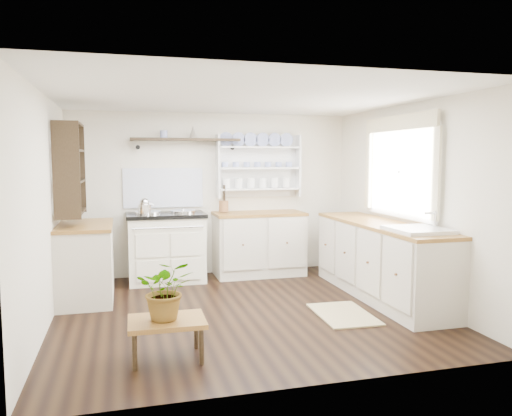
% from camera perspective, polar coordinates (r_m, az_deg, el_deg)
% --- Properties ---
extents(floor, '(4.00, 3.80, 0.01)m').
position_cam_1_polar(floor, '(5.58, -1.29, -11.61)').
color(floor, black).
rests_on(floor, ground).
extents(wall_back, '(4.00, 0.02, 2.30)m').
position_cam_1_polar(wall_back, '(7.21, -4.90, 1.61)').
color(wall_back, silver).
rests_on(wall_back, ground).
extents(wall_right, '(0.02, 3.80, 2.30)m').
position_cam_1_polar(wall_right, '(6.14, 17.13, 0.67)').
color(wall_right, silver).
rests_on(wall_right, ground).
extents(wall_left, '(0.02, 3.80, 2.30)m').
position_cam_1_polar(wall_left, '(5.25, -23.01, -0.33)').
color(wall_left, silver).
rests_on(wall_left, ground).
extents(ceiling, '(4.00, 3.80, 0.01)m').
position_cam_1_polar(ceiling, '(5.37, -1.34, 12.54)').
color(ceiling, white).
rests_on(ceiling, wall_back).
extents(window, '(0.08, 1.55, 1.22)m').
position_cam_1_polar(window, '(6.22, 16.10, 4.59)').
color(window, white).
rests_on(window, wall_right).
extents(aga_cooker, '(1.04, 0.72, 0.96)m').
position_cam_1_polar(aga_cooker, '(6.87, -10.22, -4.35)').
color(aga_cooker, white).
rests_on(aga_cooker, floor).
extents(back_cabinets, '(1.27, 0.63, 0.90)m').
position_cam_1_polar(back_cabinets, '(7.13, 0.33, -4.00)').
color(back_cabinets, beige).
rests_on(back_cabinets, floor).
extents(right_cabinets, '(0.62, 2.43, 0.90)m').
position_cam_1_polar(right_cabinets, '(6.17, 14.07, -5.70)').
color(right_cabinets, beige).
rests_on(right_cabinets, floor).
extents(belfast_sink, '(0.55, 0.60, 0.45)m').
position_cam_1_polar(belfast_sink, '(5.48, 17.98, -3.62)').
color(belfast_sink, white).
rests_on(belfast_sink, right_cabinets).
extents(left_cabinets, '(0.62, 1.13, 0.90)m').
position_cam_1_polar(left_cabinets, '(6.21, -18.87, -5.76)').
color(left_cabinets, beige).
rests_on(left_cabinets, floor).
extents(plate_rack, '(1.20, 0.22, 0.90)m').
position_cam_1_polar(plate_rack, '(7.30, 0.17, 4.86)').
color(plate_rack, white).
rests_on(plate_rack, wall_back).
extents(high_shelf, '(1.50, 0.29, 0.16)m').
position_cam_1_polar(high_shelf, '(7.01, -8.02, 7.66)').
color(high_shelf, black).
rests_on(high_shelf, wall_back).
extents(left_shelving, '(0.28, 0.80, 1.05)m').
position_cam_1_polar(left_shelving, '(6.11, -20.51, 4.30)').
color(left_shelving, black).
rests_on(left_shelving, wall_left).
extents(kettle, '(0.17, 0.17, 0.21)m').
position_cam_1_polar(kettle, '(6.66, -12.61, 0.16)').
color(kettle, silver).
rests_on(kettle, aga_cooker).
extents(utensil_crock, '(0.13, 0.13, 0.16)m').
position_cam_1_polar(utensil_crock, '(7.03, -3.71, 0.19)').
color(utensil_crock, brown).
rests_on(utensil_crock, back_cabinets).
extents(center_table, '(0.63, 0.46, 0.34)m').
position_cam_1_polar(center_table, '(4.29, -10.15, -12.97)').
color(center_table, brown).
rests_on(center_table, floor).
extents(potted_plant, '(0.50, 0.45, 0.50)m').
position_cam_1_polar(potted_plant, '(4.20, -10.22, -9.15)').
color(potted_plant, '#3F7233').
rests_on(potted_plant, center_table).
extents(floor_rug, '(0.58, 0.87, 0.02)m').
position_cam_1_polar(floor_rug, '(5.50, 9.96, -11.87)').
color(floor_rug, '#918054').
rests_on(floor_rug, floor).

